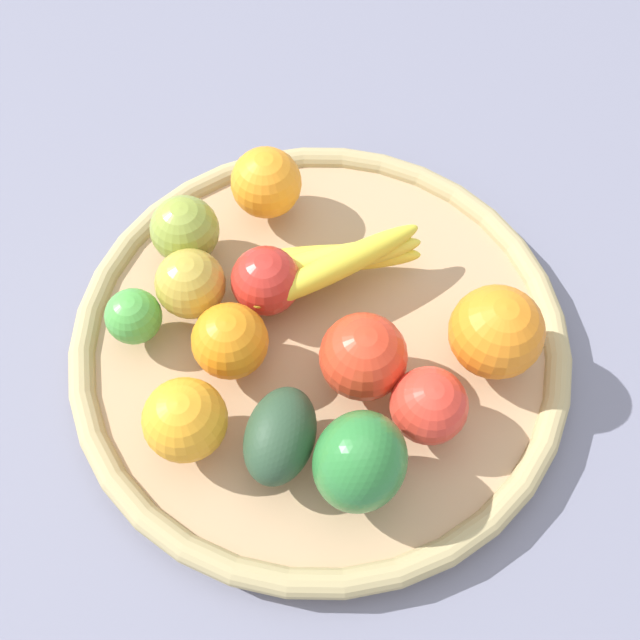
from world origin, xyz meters
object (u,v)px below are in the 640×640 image
object	(u,v)px
orange_3	(185,420)
bell_pepper	(360,462)
banana_bunch	(333,261)
lime_0	(134,316)
orange_0	(266,183)
orange_1	(496,332)
avocado	(280,436)
apple_4	(429,405)
orange_2	(230,341)
apple_1	(185,230)
apple_3	(360,359)
apple_0	(266,281)
apple_2	(190,284)

from	to	relation	value
orange_3	bell_pepper	xyz separation A→B (m)	(0.12, 0.09, 0.01)
banana_bunch	lime_0	size ratio (longest dim) A/B	3.49
orange_0	orange_1	distance (m)	0.27
avocado	apple_4	world-z (taller)	apple_4
banana_bunch	orange_2	bearing A→B (deg)	-83.83
orange_1	lime_0	bearing A→B (deg)	-132.92
apple_1	bell_pepper	distance (m)	0.29
apple_3	apple_4	bearing A→B (deg)	16.13
apple_3	apple_0	bearing A→B (deg)	-173.39
avocado	apple_3	bearing A→B (deg)	95.93
avocado	bell_pepper	world-z (taller)	bell_pepper
avocado	orange_3	size ratio (longest dim) A/B	1.21
bell_pepper	lime_0	bearing A→B (deg)	-95.18
apple_0	apple_2	bearing A→B (deg)	-125.85
avocado	apple_0	size ratio (longest dim) A/B	1.31
apple_0	apple_2	distance (m)	0.07
lime_0	orange_1	xyz separation A→B (m)	(0.22, 0.24, 0.02)
apple_1	bell_pepper	bearing A→B (deg)	-4.00
apple_4	orange_1	distance (m)	0.09
apple_3	bell_pepper	distance (m)	0.09
orange_0	orange_1	xyz separation A→B (m)	(0.27, 0.05, 0.01)
orange_3	orange_0	bearing A→B (deg)	128.67
bell_pepper	apple_1	bearing A→B (deg)	-115.19
orange_1	orange_2	bearing A→B (deg)	-127.30
lime_0	apple_0	xyz separation A→B (m)	(0.05, 0.11, 0.01)
apple_3	banana_bunch	world-z (taller)	apple_3
apple_4	lime_0	distance (m)	0.28
orange_0	apple_4	bearing A→B (deg)	-7.25
apple_1	apple_2	size ratio (longest dim) A/B	1.02
orange_0	orange_1	bearing A→B (deg)	11.60
orange_0	apple_3	bearing A→B (deg)	-14.61
apple_1	orange_0	bearing A→B (deg)	88.03
orange_2	bell_pepper	distance (m)	0.16
apple_4	orange_1	xyz separation A→B (m)	(-0.01, 0.09, 0.01)
avocado	banana_bunch	size ratio (longest dim) A/B	0.48
apple_4	lime_0	xyz separation A→B (m)	(-0.23, -0.15, -0.01)
apple_2	avocado	bearing A→B (deg)	-7.84
orange_3	apple_3	bearing A→B (deg)	71.95
apple_2	orange_3	bearing A→B (deg)	-35.03
apple_3	lime_0	distance (m)	0.21
orange_0	apple_1	xyz separation A→B (m)	(-0.00, -0.10, -0.00)
apple_4	bell_pepper	size ratio (longest dim) A/B	0.72
apple_4	orange_1	size ratio (longest dim) A/B	0.79
banana_bunch	bell_pepper	size ratio (longest dim) A/B	1.96
avocado	apple_1	xyz separation A→B (m)	(-0.22, 0.05, 0.00)
apple_1	apple_0	size ratio (longest dim) A/B	1.02
apple_4	apple_0	world-z (taller)	apple_4
lime_0	apple_2	size ratio (longest dim) A/B	0.79
apple_3	apple_2	distance (m)	0.17
orange_1	avocado	bearing A→B (deg)	-102.63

